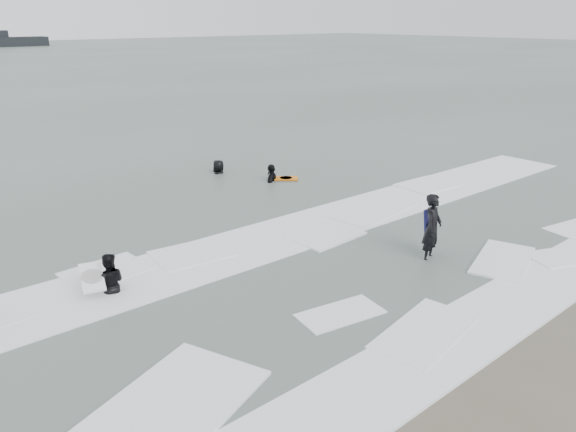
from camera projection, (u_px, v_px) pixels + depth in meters
ground at (437, 325)px, 11.99m from camera, size 320.00×320.00×0.00m
surfer_centre at (429, 260)px, 15.19m from camera, size 0.79×0.65×1.88m
surfer_wading at (111, 293)px, 13.36m from camera, size 0.93×0.85×1.56m
surfer_right_near at (272, 182)px, 22.38m from camera, size 1.15×1.02×1.87m
surfer_right_far at (219, 174)px, 23.44m from camera, size 1.02×0.97×1.75m
surf_foam at (320, 267)px, 14.66m from camera, size 30.03×9.06×0.09m
bodyboards at (278, 218)px, 16.90m from camera, size 10.67×8.78×1.25m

